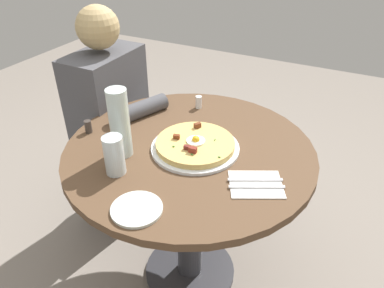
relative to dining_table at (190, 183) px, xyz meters
name	(u,v)px	position (x,y,z in m)	size (l,w,h in m)	color
ground_plane	(190,271)	(0.00, 0.00, -0.55)	(6.00, 6.00, 0.00)	gray
dining_table	(190,183)	(0.00, 0.00, 0.00)	(0.94, 0.94, 0.72)	brown
person_seated	(113,133)	(-0.22, -0.56, -0.04)	(0.43, 0.48, 1.14)	#2D2D33
pizza_plate	(195,148)	(0.00, 0.02, 0.18)	(0.33, 0.33, 0.01)	white
breakfast_pizza	(195,144)	(0.00, 0.02, 0.19)	(0.29, 0.29, 0.05)	#D7B463
bread_plate	(137,209)	(0.37, 0.02, 0.18)	(0.16, 0.16, 0.01)	silver
napkin	(256,184)	(0.10, 0.29, 0.17)	(0.17, 0.14, 0.00)	white
fork	(257,187)	(0.11, 0.30, 0.18)	(0.18, 0.01, 0.01)	silver
knife	(255,180)	(0.08, 0.28, 0.18)	(0.18, 0.01, 0.01)	silver
water_glass	(114,155)	(0.25, -0.15, 0.24)	(0.07, 0.07, 0.14)	silver
water_bottle	(120,123)	(0.15, -0.20, 0.30)	(0.07, 0.07, 0.25)	silver
salt_shaker	(199,102)	(-0.30, -0.11, 0.20)	(0.03, 0.03, 0.06)	white
pepper_shaker	(88,127)	(0.09, -0.41, 0.20)	(0.03, 0.03, 0.05)	#3F3833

